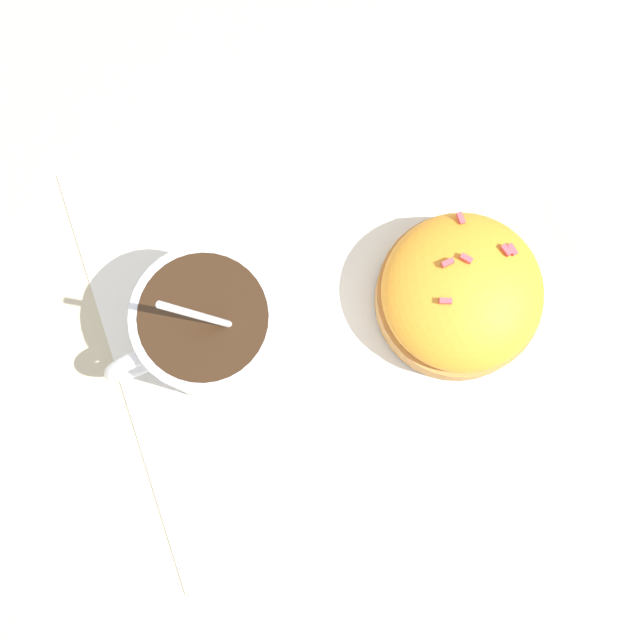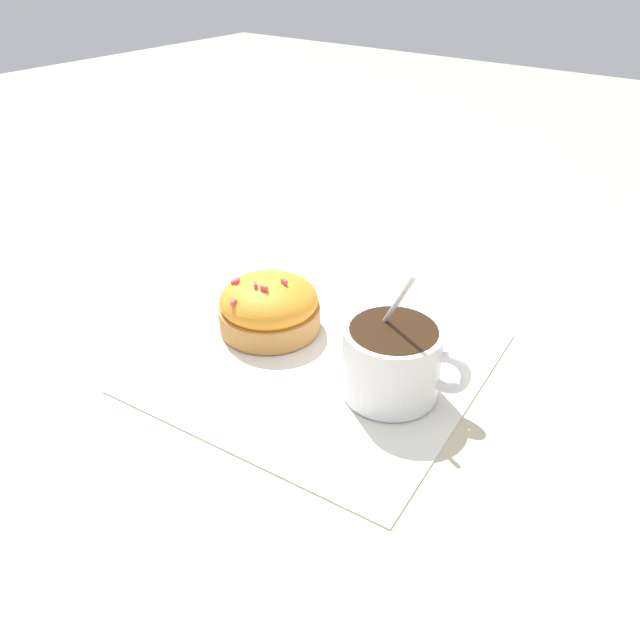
# 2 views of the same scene
# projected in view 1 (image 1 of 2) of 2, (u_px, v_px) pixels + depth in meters

# --- Properties ---
(ground_plane) EXTENTS (3.00, 3.00, 0.00)m
(ground_plane) POSITION_uv_depth(u_px,v_px,m) (331.00, 307.00, 0.56)
(ground_plane) COLOR #C6B793
(paper_napkin) EXTENTS (0.30, 0.30, 0.00)m
(paper_napkin) POSITION_uv_depth(u_px,v_px,m) (331.00, 306.00, 0.56)
(paper_napkin) COLOR white
(paper_napkin) RESTS_ON ground_plane
(coffee_cup) EXTENTS (0.11, 0.08, 0.12)m
(coffee_cup) POSITION_uv_depth(u_px,v_px,m) (208.00, 331.00, 0.52)
(coffee_cup) COLOR white
(coffee_cup) RESTS_ON paper_napkin
(frosted_pastry) EXTENTS (0.10, 0.10, 0.06)m
(frosted_pastry) POSITION_uv_depth(u_px,v_px,m) (460.00, 294.00, 0.53)
(frosted_pastry) COLOR #C18442
(frosted_pastry) RESTS_ON paper_napkin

